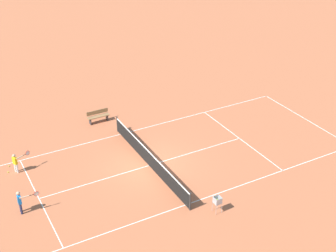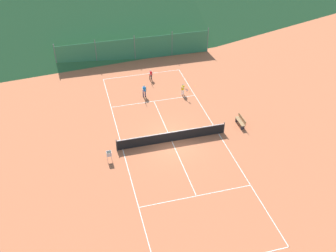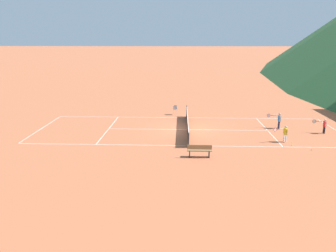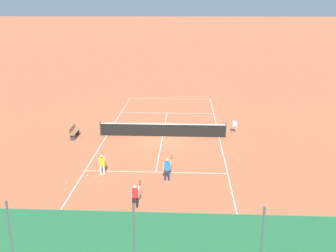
{
  "view_description": "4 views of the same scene",
  "coord_description": "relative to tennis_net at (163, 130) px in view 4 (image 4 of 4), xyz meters",
  "views": [
    {
      "loc": [
        -20.17,
        9.83,
        15.05
      ],
      "look_at": [
        1.55,
        -2.09,
        1.29
      ],
      "focal_mm": 50.0,
      "sensor_mm": 36.0,
      "label": 1
    },
    {
      "loc": [
        -6.91,
        -24.52,
        19.99
      ],
      "look_at": [
        -0.12,
        0.77,
        1.04
      ],
      "focal_mm": 42.0,
      "sensor_mm": 36.0,
      "label": 2
    },
    {
      "loc": [
        25.43,
        -0.52,
        7.1
      ],
      "look_at": [
        1.39,
        -1.51,
        0.66
      ],
      "focal_mm": 35.0,
      "sensor_mm": 36.0,
      "label": 3
    },
    {
      "loc": [
        -1.72,
        27.04,
        9.19
      ],
      "look_at": [
        -0.46,
        1.45,
        1.24
      ],
      "focal_mm": 42.0,
      "sensor_mm": 36.0,
      "label": 4
    }
  ],
  "objects": [
    {
      "name": "ground_plane",
      "position": [
        0.0,
        0.0,
        -0.5
      ],
      "size": [
        600.0,
        600.0,
        0.0
      ],
      "primitive_type": "plane",
      "color": "#B7603D"
    },
    {
      "name": "court_line_markings",
      "position": [
        0.0,
        0.0,
        -0.5
      ],
      "size": [
        8.25,
        23.85,
        0.01
      ],
      "color": "white",
      "rests_on": "ground"
    },
    {
      "name": "tennis_net",
      "position": [
        0.0,
        0.0,
        0.0
      ],
      "size": [
        9.18,
        0.08,
        1.06
      ],
      "color": "#2D2D2D",
      "rests_on": "ground"
    },
    {
      "name": "windscreen_fence_far",
      "position": [
        -0.0,
        15.5,
        0.81
      ],
      "size": [
        17.28,
        0.08,
        2.9
      ],
      "color": "#2D754C",
      "rests_on": "ground"
    },
    {
      "name": "player_near_service",
      "position": [
        -0.71,
        7.41,
        0.25
      ],
      "size": [
        0.46,
        1.05,
        1.29
      ],
      "color": "#23284C",
      "rests_on": "ground"
    },
    {
      "name": "player_near_baseline",
      "position": [
        3.0,
        6.79,
        0.2
      ],
      "size": [
        0.42,
        1.03,
        1.19
      ],
      "color": "white",
      "rests_on": "ground"
    },
    {
      "name": "player_far_baseline",
      "position": [
        0.64,
        10.47,
        0.17
      ],
      "size": [
        0.39,
        0.97,
        1.15
      ],
      "color": "black",
      "rests_on": "ground"
    },
    {
      "name": "tennis_ball_alley_left",
      "position": [
        3.18,
        7.28,
        -0.47
      ],
      "size": [
        0.07,
        0.07,
        0.07
      ],
      "primitive_type": "sphere",
      "color": "#CCE033",
      "rests_on": "ground"
    },
    {
      "name": "tennis_ball_near_corner",
      "position": [
        4.69,
        8.09,
        -0.47
      ],
      "size": [
        0.07,
        0.07,
        0.07
      ],
      "primitive_type": "sphere",
      "color": "#CCE033",
      "rests_on": "ground"
    },
    {
      "name": "tennis_ball_service_box",
      "position": [
        3.78,
        7.11,
        -0.47
      ],
      "size": [
        0.07,
        0.07,
        0.07
      ],
      "primitive_type": "sphere",
      "color": "#CCE033",
      "rests_on": "ground"
    },
    {
      "name": "ball_hopper",
      "position": [
        -5.3,
        -1.1,
        0.16
      ],
      "size": [
        0.36,
        0.36,
        0.89
      ],
      "color": "#B7B7BC",
      "rests_on": "ground"
    },
    {
      "name": "courtside_bench",
      "position": [
        6.34,
        0.62,
        -0.05
      ],
      "size": [
        0.36,
        1.5,
        0.84
      ],
      "color": "olive",
      "rests_on": "ground"
    }
  ]
}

